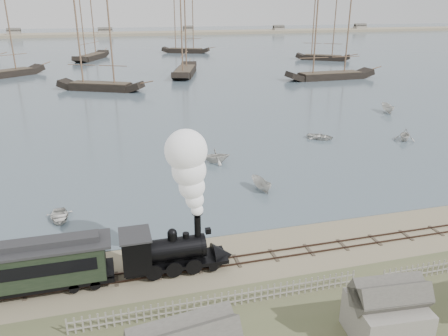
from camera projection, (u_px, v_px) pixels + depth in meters
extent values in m
plane|color=gray|center=(276.00, 241.00, 36.14)|extent=(600.00, 600.00, 0.00)
cube|color=#41525C|center=(132.00, 48.00, 189.55)|extent=(600.00, 336.00, 0.06)
cube|color=#37261E|center=(288.00, 256.00, 33.84)|extent=(120.00, 0.08, 0.12)
cube|color=#37261E|center=(283.00, 249.00, 34.75)|extent=(120.00, 0.08, 0.12)
cube|color=#3B3026|center=(286.00, 253.00, 34.32)|extent=(120.00, 1.80, 0.06)
cube|color=gray|center=(123.00, 35.00, 261.75)|extent=(500.00, 20.00, 1.80)
cube|color=black|center=(177.00, 261.00, 31.95)|extent=(7.43, 2.18, 0.27)
cylinder|color=black|center=(170.00, 249.00, 31.46)|extent=(4.59, 1.64, 1.64)
cube|color=black|center=(136.00, 251.00, 30.80)|extent=(1.97, 2.40, 2.51)
cube|color=#29292B|center=(135.00, 235.00, 30.33)|extent=(2.18, 2.62, 0.13)
cylinder|color=black|center=(198.00, 228.00, 31.44)|extent=(0.48, 0.48, 1.75)
sphere|color=black|center=(172.00, 233.00, 31.06)|extent=(0.70, 0.70, 0.70)
cone|color=black|center=(223.00, 256.00, 32.84)|extent=(1.53, 2.18, 2.18)
cube|color=black|center=(208.00, 231.00, 31.76)|extent=(0.38, 0.38, 0.38)
cube|color=black|center=(8.00, 287.00, 29.20)|extent=(13.87, 2.28, 0.35)
cube|color=black|center=(4.00, 269.00, 28.70)|extent=(12.88, 2.48, 2.48)
cube|color=black|center=(0.00, 277.00, 27.48)|extent=(11.89, 0.06, 0.89)
cube|color=black|center=(7.00, 256.00, 29.75)|extent=(11.89, 0.06, 0.89)
cube|color=#29292B|center=(1.00, 252.00, 28.25)|extent=(13.87, 2.68, 0.18)
cube|color=#29292B|center=(0.00, 248.00, 28.14)|extent=(12.39, 1.19, 0.45)
imported|color=beige|center=(62.00, 266.00, 32.09)|extent=(3.01, 3.94, 0.76)
imported|color=beige|center=(59.00, 216.00, 39.44)|extent=(3.52, 2.67, 0.69)
imported|color=beige|center=(216.00, 156.00, 53.42)|extent=(3.10, 3.55, 1.80)
imported|color=beige|center=(261.00, 184.00, 45.67)|extent=(3.39, 1.89, 1.24)
imported|color=beige|center=(320.00, 136.00, 62.80)|extent=(4.55, 4.69, 0.79)
imported|color=beige|center=(405.00, 135.00, 62.01)|extent=(4.29, 4.23, 1.71)
imported|color=beige|center=(387.00, 108.00, 77.93)|extent=(4.16, 2.22, 1.53)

